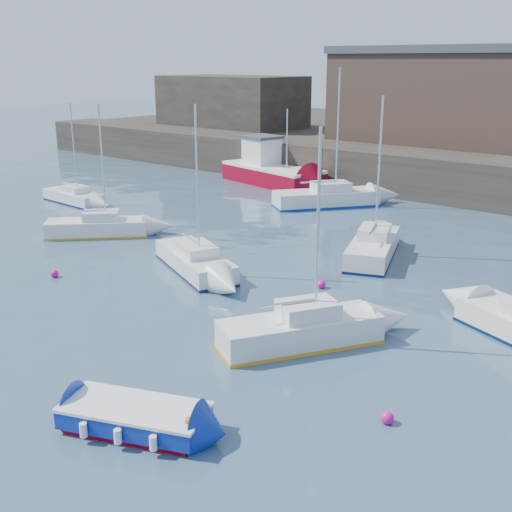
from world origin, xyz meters
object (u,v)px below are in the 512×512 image
Objects in this scene: buoy_far at (321,288)px; buoy_mid at (387,423)px; sailboat_h at (326,197)px; sailboat_f at (373,247)px; buoy_near at (55,277)px; sailboat_b at (195,261)px; blue_dinghy at (135,417)px; sailboat_a at (97,227)px; sailboat_e at (74,197)px; fishing_boat at (270,169)px; sailboat_c at (301,330)px.

buoy_mid is at bearing -46.53° from buoy_far.
sailboat_f is at bearing -45.12° from sailboat_h.
sailboat_f reaches higher than buoy_near.
buoy_mid is (13.16, -5.98, -0.49)m from sailboat_b.
buoy_far is (-2.41, 12.28, -0.41)m from blue_dinghy.
sailboat_b is at bearing 47.89° from buoy_near.
blue_dinghy is 13.35m from sailboat_b.
buoy_near is (-1.23, -20.03, -0.58)m from sailboat_h.
sailboat_b is 8.81m from sailboat_f.
sailboat_a is (-16.77, 11.49, 0.09)m from blue_dinghy.
sailboat_b is at bearing 155.57° from buoy_mid.
blue_dinghy is 11.57× the size of buoy_mid.
blue_dinghy is 17.81m from sailboat_f.
sailboat_e is 17.35× the size of buoy_far.
buoy_near is at bearing -93.52° from sailboat_h.
sailboat_a reaches higher than sailboat_e.
buoy_near is (-12.44, 5.84, -0.41)m from blue_dinghy.
sailboat_e is 17.10m from sailboat_h.
blue_dinghy is 28.20m from sailboat_h.
sailboat_e is 0.86× the size of sailboat_f.
buoy_mid is at bearing -24.43° from sailboat_b.
sailboat_h is 16.20m from buoy_far.
buoy_near is (4.32, -5.65, -0.50)m from sailboat_a.
fishing_boat is 15.32m from sailboat_e.
fishing_boat is 1.20× the size of sailboat_f.
buoy_near is at bearing -129.03° from sailboat_f.
sailboat_c reaches higher than sailboat_e.
sailboat_c is at bearing -14.54° from sailboat_a.
sailboat_f is (13.83, 6.08, 0.04)m from sailboat_a.
buoy_mid is (7.87, -13.03, -0.55)m from sailboat_f.
sailboat_c is at bearing 87.90° from blue_dinghy.
sailboat_a is at bearing -82.60° from fishing_boat.
sailboat_h is at bearing 86.48° from buoy_near.
sailboat_a is 9.26m from sailboat_e.
sailboat_a reaches higher than buoy_far.
sailboat_b is 6.32m from buoy_near.
sailboat_h reaches higher than blue_dinghy.
blue_dinghy is at bearing -32.21° from sailboat_e.
sailboat_c is (19.41, -22.82, -0.57)m from fishing_boat.
sailboat_e is at bearing -112.41° from fishing_boat.
sailboat_h reaches higher than sailboat_e.
blue_dinghy is 11.50× the size of buoy_near.
fishing_boat is 1.05× the size of sailboat_h.
buoy_far is (22.58, -3.46, -0.43)m from sailboat_e.
sailboat_c is at bearing 5.53° from buoy_near.
fishing_boat is 29.97m from sailboat_c.
sailboat_f is at bearing 106.95° from sailboat_c.
buoy_near is at bearing -52.56° from sailboat_a.
sailboat_e is at bearing 159.47° from buoy_mid.
fishing_boat reaches higher than buoy_near.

